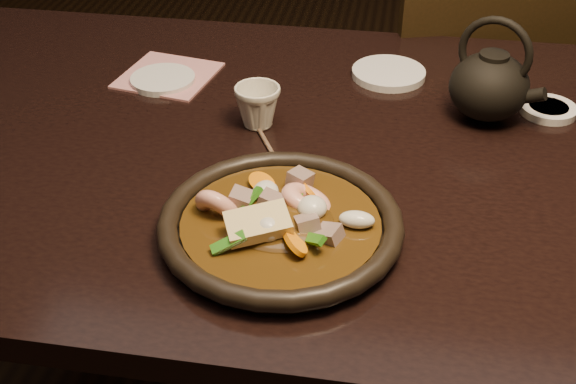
% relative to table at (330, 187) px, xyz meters
% --- Properties ---
extents(table, '(1.60, 0.90, 0.75)m').
position_rel_table_xyz_m(table, '(0.00, 0.00, 0.00)').
color(table, black).
rests_on(table, floor).
extents(chair, '(0.52, 0.52, 0.88)m').
position_rel_table_xyz_m(chair, '(0.24, 0.61, -0.19)').
color(chair, black).
rests_on(chair, floor).
extents(plate, '(0.31, 0.31, 0.03)m').
position_rel_table_xyz_m(plate, '(-0.04, -0.23, 0.09)').
color(plate, black).
rests_on(plate, table).
extents(stirfry, '(0.24, 0.18, 0.07)m').
position_rel_table_xyz_m(stirfry, '(-0.04, -0.22, 0.10)').
color(stirfry, '#3A240A').
rests_on(stirfry, plate).
extents(soy_dish, '(0.09, 0.09, 0.01)m').
position_rel_table_xyz_m(soy_dish, '(0.34, 0.16, 0.08)').
color(soy_dish, silver).
rests_on(soy_dish, table).
extents(saucer_left, '(0.11, 0.11, 0.01)m').
position_rel_table_xyz_m(saucer_left, '(-0.32, 0.16, 0.08)').
color(saucer_left, silver).
rests_on(saucer_left, table).
extents(saucer_right, '(0.13, 0.13, 0.01)m').
position_rel_table_xyz_m(saucer_right, '(0.07, 0.25, 0.08)').
color(saucer_right, silver).
rests_on(saucer_right, table).
extents(tea_cup, '(0.09, 0.09, 0.07)m').
position_rel_table_xyz_m(tea_cup, '(-0.12, 0.04, 0.11)').
color(tea_cup, beige).
rests_on(tea_cup, table).
extents(chopsticks, '(0.12, 0.22, 0.01)m').
position_rel_table_xyz_m(chopsticks, '(-0.12, 0.03, 0.08)').
color(chopsticks, tan).
rests_on(chopsticks, table).
extents(napkin, '(0.18, 0.18, 0.00)m').
position_rel_table_xyz_m(napkin, '(-0.32, 0.19, 0.08)').
color(napkin, '#B87371').
rests_on(napkin, table).
extents(teapot, '(0.15, 0.13, 0.17)m').
position_rel_table_xyz_m(teapot, '(0.23, 0.12, 0.14)').
color(teapot, black).
rests_on(teapot, table).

